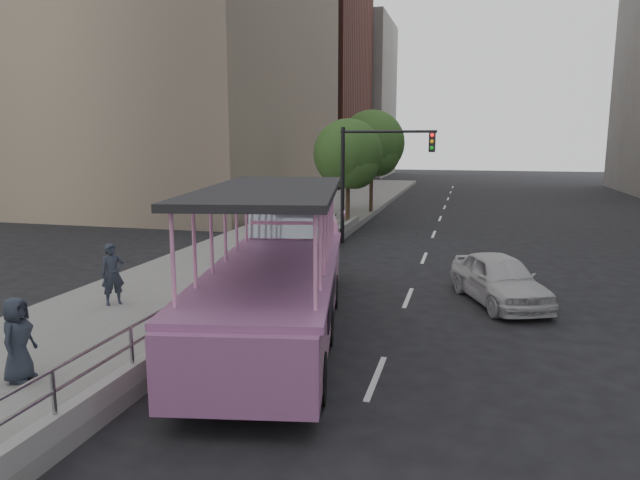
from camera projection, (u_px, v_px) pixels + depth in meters
ground at (347, 340)px, 13.42m from camera, size 160.00×160.00×0.00m
sidewalk at (265, 246)px, 24.36m from camera, size 5.50×80.00×0.30m
kerb_wall at (254, 290)px, 16.02m from camera, size 0.24×30.00×0.36m
guardrail at (253, 267)px, 15.91m from camera, size 0.07×22.00×0.71m
duck_boat at (281, 274)px, 14.14m from camera, size 4.64×11.24×3.64m
car at (499, 279)px, 16.33m from camera, size 3.12×4.52×1.43m
pedestrian_near at (113, 274)px, 15.11m from camera, size 0.70×0.71×1.66m
pedestrian_far at (18, 339)px, 10.29m from camera, size 0.61×0.84×1.57m
parking_sign at (271, 236)px, 16.69m from camera, size 0.27×0.64×3.00m
traffic_signal at (369, 166)px, 25.15m from camera, size 4.20×0.32×5.20m
street_tree_near at (350, 156)px, 28.76m from camera, size 3.52×3.52×5.72m
street_tree_far at (373, 146)px, 34.34m from camera, size 3.97×3.97×6.45m
midrise_brick at (278, 61)px, 61.40m from camera, size 18.00×16.00×26.00m
midrise_stone_b at (331, 100)px, 76.66m from camera, size 16.00×14.00×20.00m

